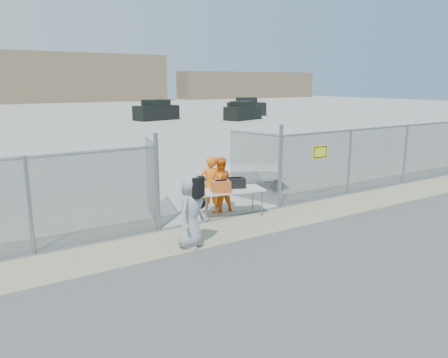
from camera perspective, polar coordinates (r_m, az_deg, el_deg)
ground at (r=10.81m, az=5.73°, el=-7.66°), size 160.00×160.00×0.00m
tarmac_inside at (r=50.49m, az=-25.28°, el=7.15°), size 160.00×80.00×0.01m
dirt_strip at (r=11.57m, az=2.67°, el=-6.21°), size 44.00×1.60×0.01m
distant_hills at (r=86.70m, az=-25.42°, el=11.90°), size 140.00×6.00×9.00m
chain_link_fence at (r=12.07m, az=-0.00°, el=0.00°), size 40.00×0.20×2.20m
folding_table at (r=12.31m, az=0.87°, el=-3.14°), size 1.98×1.14×0.79m
orange_bag at (r=11.86m, az=-0.41°, el=-1.00°), size 0.58×0.47×0.31m
black_duffel at (r=12.38m, az=1.47°, el=-0.52°), size 0.66×0.55×0.27m
security_worker_left at (r=12.42m, az=-1.75°, el=-0.84°), size 0.73×0.61×1.69m
security_worker_right at (r=12.58m, az=-0.57°, el=-0.82°), size 0.80×0.62×1.63m
visitor at (r=9.96m, az=-4.38°, el=-4.19°), size 1.01×0.93×1.72m
utility_trailer at (r=15.64m, az=3.13°, el=0.26°), size 3.70×2.91×0.80m
parked_vehicle_near at (r=44.40m, az=-8.85°, el=8.87°), size 4.62×2.72×1.96m
parked_vehicle_mid at (r=50.23m, az=2.93°, el=9.42°), size 4.74×3.85×1.96m
parked_vehicle_far at (r=44.15m, az=2.48°, el=8.89°), size 4.38×2.97×1.82m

